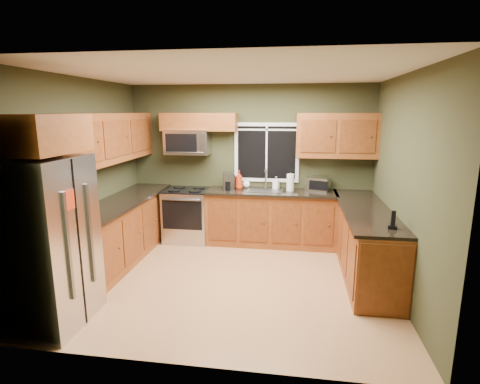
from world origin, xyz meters
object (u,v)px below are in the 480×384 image
(toaster_oven, at_px, (318,184))
(soap_bottle_c, at_px, (246,183))
(soap_bottle_b, at_px, (276,183))
(refrigerator, at_px, (48,243))
(paper_towel_roll, at_px, (290,182))
(range, at_px, (188,215))
(kettle, at_px, (234,181))
(microwave, at_px, (188,142))
(cordless_phone, at_px, (393,223))
(coffee_maker, at_px, (228,182))
(soap_bottle_a, at_px, (239,180))

(toaster_oven, bearing_deg, soap_bottle_c, 176.12)
(soap_bottle_b, relative_size, soap_bottle_c, 1.23)
(refrigerator, bearing_deg, soap_bottle_c, 60.48)
(paper_towel_roll, xyz_separation_m, soap_bottle_b, (-0.24, 0.16, -0.04))
(range, relative_size, soap_bottle_b, 4.53)
(soap_bottle_b, distance_m, soap_bottle_c, 0.52)
(kettle, relative_size, soap_bottle_c, 1.51)
(microwave, bearing_deg, range, -89.98)
(refrigerator, xyz_separation_m, toaster_oven, (2.92, 2.92, 0.15))
(soap_bottle_b, relative_size, cordless_phone, 0.98)
(paper_towel_roll, distance_m, soap_bottle_b, 0.30)
(toaster_oven, relative_size, soap_bottle_b, 2.10)
(cordless_phone, bearing_deg, soap_bottle_c, 133.18)
(refrigerator, bearing_deg, paper_towel_roll, 49.05)
(soap_bottle_b, bearing_deg, cordless_phone, -55.43)
(cordless_phone, bearing_deg, coffee_maker, 140.11)
(refrigerator, height_order, soap_bottle_c, refrigerator)
(coffee_maker, relative_size, kettle, 1.15)
(toaster_oven, xyz_separation_m, coffee_maker, (-1.51, -0.13, 0.02))
(soap_bottle_b, bearing_deg, soap_bottle_c, 180.00)
(refrigerator, bearing_deg, soap_bottle_b, 53.51)
(soap_bottle_c, distance_m, cordless_phone, 2.86)
(soap_bottle_b, bearing_deg, paper_towel_roll, -33.53)
(microwave, relative_size, paper_towel_roll, 2.41)
(cordless_phone, bearing_deg, paper_towel_roll, 121.80)
(cordless_phone, bearing_deg, microwave, 146.14)
(paper_towel_roll, relative_size, cordless_phone, 1.49)
(range, height_order, paper_towel_roll, paper_towel_roll)
(refrigerator, relative_size, microwave, 2.37)
(toaster_oven, relative_size, paper_towel_roll, 1.38)
(kettle, xyz_separation_m, paper_towel_roll, (0.98, -0.11, 0.03))
(toaster_oven, distance_m, soap_bottle_c, 1.23)
(microwave, height_order, paper_towel_roll, microwave)
(microwave, height_order, soap_bottle_c, microwave)
(range, xyz_separation_m, soap_bottle_a, (0.90, 0.10, 0.63))
(microwave, height_order, coffee_maker, microwave)
(toaster_oven, relative_size, cordless_phone, 2.06)
(kettle, relative_size, cordless_phone, 1.20)
(range, bearing_deg, soap_bottle_c, 12.85)
(soap_bottle_c, bearing_deg, microwave, -174.67)
(coffee_maker, relative_size, paper_towel_roll, 0.93)
(soap_bottle_b, bearing_deg, kettle, -176.12)
(coffee_maker, height_order, soap_bottle_a, soap_bottle_a)
(microwave, height_order, cordless_phone, microwave)
(toaster_oven, bearing_deg, coffee_maker, -175.01)
(paper_towel_roll, height_order, soap_bottle_b, paper_towel_roll)
(soap_bottle_b, bearing_deg, toaster_oven, -6.72)
(microwave, distance_m, soap_bottle_a, 1.10)
(refrigerator, height_order, microwave, microwave)
(microwave, distance_m, toaster_oven, 2.34)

